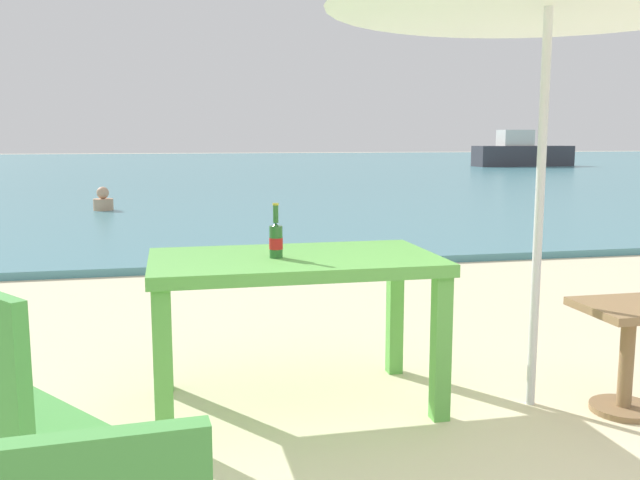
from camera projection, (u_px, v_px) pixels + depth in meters
sea_water at (203, 166)px, 31.24m from camera, size 120.00×50.00×0.08m
picnic_table_green at (294, 278)px, 3.39m from camera, size 1.40×0.80×0.76m
beer_bottle_amber at (276, 239)px, 3.31m from camera, size 0.07×0.07×0.26m
side_table_wood at (628, 342)px, 3.33m from camera, size 0.44×0.44×0.54m
swimmer_person at (103, 201)px, 11.98m from camera, size 0.34×0.34×0.41m
boat_sailboat at (522, 153)px, 30.40m from camera, size 4.39×1.20×1.60m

